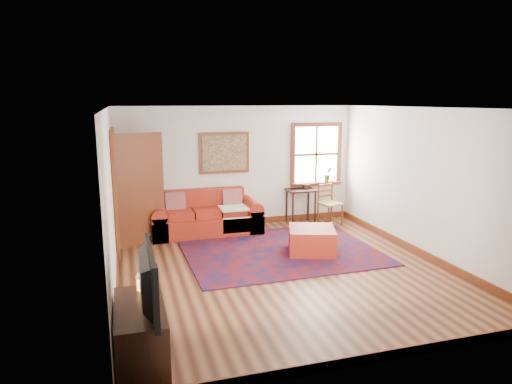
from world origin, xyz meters
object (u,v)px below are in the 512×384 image
object	(u,v)px
side_table	(301,195)
ladder_back_chair	(329,201)
media_cabinet	(141,334)
red_leather_sofa	(206,219)
red_ottoman	(312,241)

from	to	relation	value
side_table	ladder_back_chair	world-z (taller)	ladder_back_chair
media_cabinet	red_leather_sofa	bearing A→B (deg)	71.50
side_table	media_cabinet	size ratio (longest dim) A/B	0.67
side_table	ladder_back_chair	size ratio (longest dim) A/B	0.80
red_ottoman	red_leather_sofa	bearing A→B (deg)	150.39
red_ottoman	side_table	size ratio (longest dim) A/B	1.06
ladder_back_chair	media_cabinet	size ratio (longest dim) A/B	0.84
ladder_back_chair	media_cabinet	bearing A→B (deg)	-133.79
red_leather_sofa	red_ottoman	bearing A→B (deg)	-48.50
red_leather_sofa	ladder_back_chair	size ratio (longest dim) A/B	2.36
red_ottoman	side_table	world-z (taller)	side_table
ladder_back_chair	media_cabinet	world-z (taller)	ladder_back_chair
red_leather_sofa	media_cabinet	xyz separation A→B (m)	(-1.46, -4.35, 0.02)
red_leather_sofa	media_cabinet	bearing A→B (deg)	-108.50
red_leather_sofa	ladder_back_chair	distance (m)	2.65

